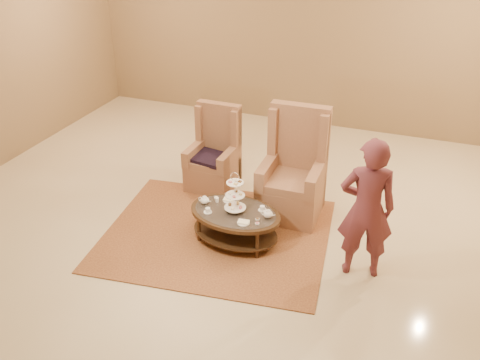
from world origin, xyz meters
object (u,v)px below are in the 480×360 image
at_px(armchair_left, 215,159).
at_px(armchair_right, 293,179).
at_px(person, 367,209).
at_px(tea_table, 235,217).

bearing_deg(armchair_left, armchair_right, -12.80).
relative_size(armchair_right, person, 0.87).
xyz_separation_m(tea_table, armchair_left, (-0.79, 1.23, 0.06)).
bearing_deg(tea_table, armchair_right, 70.11).
xyz_separation_m(armchair_left, person, (2.29, -1.29, 0.41)).
distance_m(armchair_left, armchair_right, 1.28).
height_order(armchair_left, armchair_right, armchair_right).
height_order(armchair_left, person, person).
bearing_deg(person, tea_table, -15.64).
bearing_deg(person, armchair_right, -56.22).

